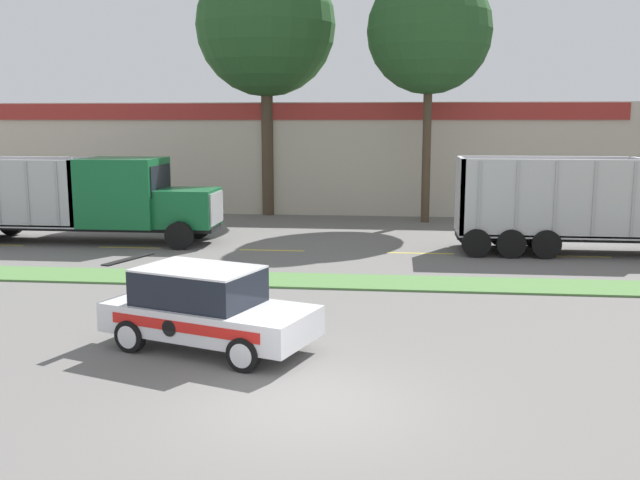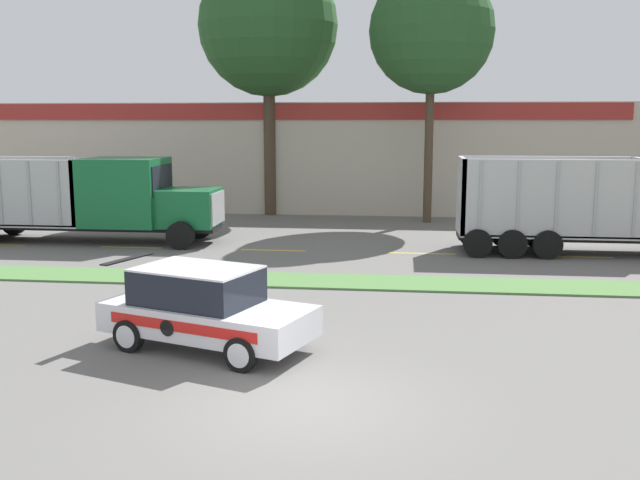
{
  "view_description": "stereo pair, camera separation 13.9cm",
  "coord_description": "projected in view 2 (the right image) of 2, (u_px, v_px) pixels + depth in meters",
  "views": [
    {
      "loc": [
        1.45,
        -11.22,
        4.72
      ],
      "look_at": [
        -0.7,
        8.46,
        1.38
      ],
      "focal_mm": 40.0,
      "sensor_mm": 36.0,
      "label": 1
    },
    {
      "loc": [
        1.58,
        -11.2,
        4.72
      ],
      "look_at": [
        -0.7,
        8.46,
        1.38
      ],
      "focal_mm": 40.0,
      "sensor_mm": 36.0,
      "label": 2
    }
  ],
  "objects": [
    {
      "name": "ground_plane",
      "position": [
        303.0,
        405.0,
        11.94
      ],
      "size": [
        600.0,
        600.0,
        0.0
      ],
      "primitive_type": "plane",
      "color": "slate"
    },
    {
      "name": "grass_verge",
      "position": [
        347.0,
        282.0,
        20.91
      ],
      "size": [
        120.0,
        1.9,
        0.06
      ],
      "primitive_type": "cube",
      "color": "#517F42",
      "rests_on": "ground_plane"
    },
    {
      "name": "centre_line_3",
      "position": [
        132.0,
        247.0,
        26.73
      ],
      "size": [
        2.4,
        0.14,
        0.01
      ],
      "primitive_type": "cube",
      "color": "yellow",
      "rests_on": "ground_plane"
    },
    {
      "name": "centre_line_4",
      "position": [
        273.0,
        250.0,
        26.11
      ],
      "size": [
        2.4,
        0.14,
        0.01
      ],
      "primitive_type": "cube",
      "color": "yellow",
      "rests_on": "ground_plane"
    },
    {
      "name": "centre_line_5",
      "position": [
        422.0,
        253.0,
        25.49
      ],
      "size": [
        2.4,
        0.14,
        0.01
      ],
      "primitive_type": "cube",
      "color": "yellow",
      "rests_on": "ground_plane"
    },
    {
      "name": "centre_line_6",
      "position": [
        578.0,
        257.0,
        24.88
      ],
      "size": [
        2.4,
        0.14,
        0.01
      ],
      "primitive_type": "cube",
      "color": "yellow",
      "rests_on": "ground_plane"
    },
    {
      "name": "dump_truck_lead",
      "position": [
        96.0,
        200.0,
        27.69
      ],
      "size": [
        12.11,
        2.85,
        3.36
      ],
      "color": "black",
      "rests_on": "ground_plane"
    },
    {
      "name": "rally_car",
      "position": [
        204.0,
        307.0,
        14.82
      ],
      "size": [
        4.76,
        3.23,
        1.74
      ],
      "color": "white",
      "rests_on": "ground_plane"
    },
    {
      "name": "store_building_backdrop",
      "position": [
        304.0,
        154.0,
        41.33
      ],
      "size": [
        34.42,
        12.1,
        5.58
      ],
      "color": "#BCB29E",
      "rests_on": "ground_plane"
    },
    {
      "name": "tree_behind_left",
      "position": [
        432.0,
        18.0,
        31.79
      ],
      "size": [
        5.62,
        5.62,
        12.88
      ],
      "color": "#473828",
      "rests_on": "ground_plane"
    },
    {
      "name": "tree_behind_right",
      "position": [
        268.0,
        12.0,
        34.33
      ],
      "size": [
        6.76,
        6.76,
        14.29
      ],
      "color": "#473828",
      "rests_on": "ground_plane"
    }
  ]
}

